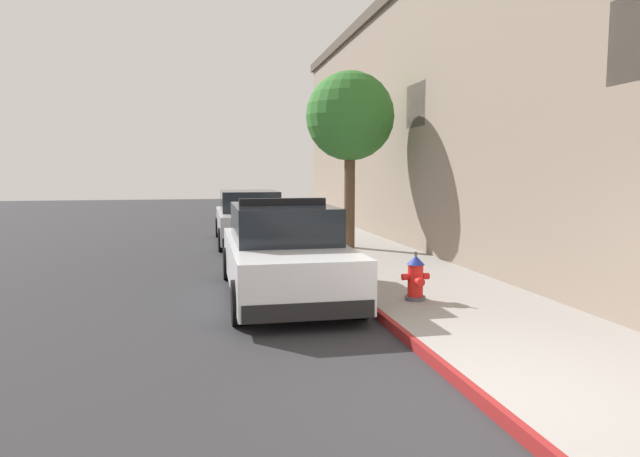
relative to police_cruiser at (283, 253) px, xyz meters
name	(u,v)px	position (x,y,z in m)	size (l,w,h in m)	color
ground_plane	(119,262)	(-3.42, 4.95, -0.84)	(28.90, 60.00, 0.20)	#2B2B2D
sidewalk_pavement	(353,249)	(2.58, 4.95, -0.68)	(2.81, 60.00, 0.14)	gray
curb_painted_edge	(300,250)	(1.13, 4.95, -0.68)	(0.08, 60.00, 0.14)	maroon
storefront_building	(516,114)	(6.81, 4.21, 2.91)	(5.88, 27.39, 7.28)	gray
police_cruiser	(283,253)	(0.00, 0.00, 0.00)	(1.94, 4.84, 1.68)	white
parked_car_silver_ahead	(249,218)	(0.00, 7.35, 0.00)	(1.94, 4.84, 1.56)	#B2B5BA
fire_hydrant	(416,278)	(1.89, -1.34, -0.26)	(0.44, 0.40, 0.76)	#4C4C51
street_tree	(350,117)	(2.42, 4.76, 2.78)	(2.29, 2.29, 4.57)	brown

